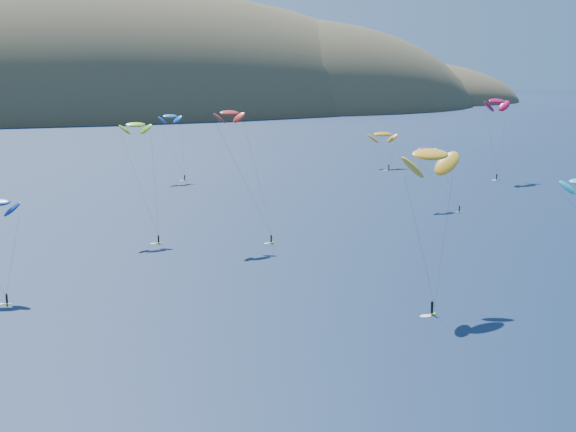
% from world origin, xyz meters
% --- Properties ---
extents(island, '(730.00, 300.00, 210.00)m').
position_xyz_m(island, '(39.40, 562.36, -10.74)').
color(island, '#3D3526').
rests_on(island, ground).
extents(kitesurfer_2, '(12.05, 12.54, 25.52)m').
position_xyz_m(kitesurfer_2, '(0.36, 53.20, 22.39)').
color(kitesurfer_2, '#A0C315').
rests_on(kitesurfer_2, ground).
extents(kitesurfer_3, '(6.56, 12.05, 25.08)m').
position_xyz_m(kitesurfer_3, '(-31.07, 116.19, 23.19)').
color(kitesurfer_3, '#A0C315').
rests_on(kitesurfer_3, ground).
extents(kitesurfer_4, '(7.93, 7.07, 21.61)m').
position_xyz_m(kitesurfer_4, '(-4.17, 192.43, 19.49)').
color(kitesurfer_4, '#A0C315').
rests_on(kitesurfer_4, ground).
extents(kitesurfer_6, '(7.95, 11.74, 16.54)m').
position_xyz_m(kitesurfer_6, '(42.56, 120.91, 14.66)').
color(kitesurfer_6, '#A0C315').
rests_on(kitesurfer_6, ground).
extents(kitesurfer_8, '(11.23, 7.83, 26.94)m').
position_xyz_m(kitesurfer_8, '(89.88, 155.56, 24.00)').
color(kitesurfer_8, '#A0C315').
rests_on(kitesurfer_8, ground).
extents(kitesurfer_9, '(10.46, 9.80, 27.87)m').
position_xyz_m(kitesurfer_9, '(-14.32, 104.79, 25.90)').
color(kitesurfer_9, '#A0C315').
rests_on(kitesurfer_9, ground).
extents(kitesurfer_11, '(10.62, 12.48, 14.11)m').
position_xyz_m(kitesurfer_11, '(70.98, 192.94, 11.37)').
color(kitesurfer_11, '#A0C315').
rests_on(kitesurfer_11, ground).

